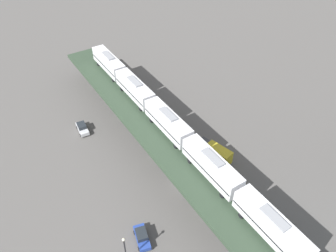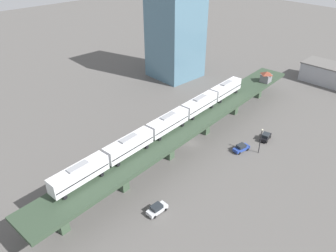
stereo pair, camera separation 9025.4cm
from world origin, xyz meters
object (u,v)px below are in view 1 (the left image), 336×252
object	(u,v)px
subway_train	(168,122)
street_car_blue	(142,237)
street_car_silver	(82,128)
delivery_truck	(215,152)
street_lamp	(125,250)

from	to	relation	value
subway_train	street_car_blue	size ratio (longest dim) A/B	13.53
street_car_silver	delivery_truck	distance (m)	28.62
subway_train	delivery_truck	world-z (taller)	subway_train
delivery_truck	street_lamp	size ratio (longest dim) A/B	1.09
street_car_silver	subway_train	bearing A→B (deg)	131.17
street_car_blue	delivery_truck	world-z (taller)	delivery_truck
subway_train	delivery_truck	bearing A→B (deg)	150.78
street_car_silver	delivery_truck	xyz separation A→B (m)	(-21.02, 19.41, 0.82)
street_lamp	street_car_blue	bearing A→B (deg)	-142.93
delivery_truck	street_lamp	world-z (taller)	street_lamp
subway_train	street_car_silver	size ratio (longest dim) A/B	14.07
street_car_blue	street_lamp	size ratio (longest dim) A/B	0.66
street_car_blue	delivery_truck	distance (m)	21.93
subway_train	delivery_truck	xyz separation A→B (m)	(-7.91, 4.42, -7.32)
delivery_truck	street_lamp	bearing A→B (deg)	28.63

